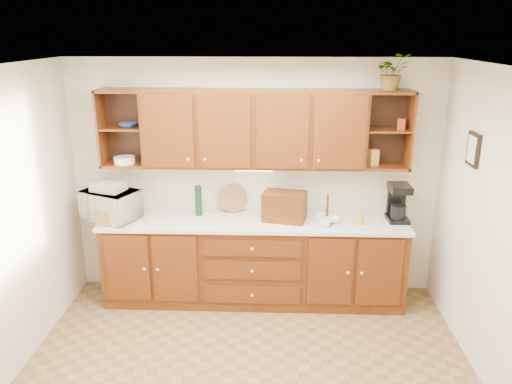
# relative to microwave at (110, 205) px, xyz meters

# --- Properties ---
(ceiling) EXTENTS (4.00, 4.00, 0.00)m
(ceiling) POSITION_rel_microwave_xyz_m (1.52, -1.43, 1.50)
(ceiling) COLOR white
(ceiling) RESTS_ON back_wall
(back_wall) EXTENTS (4.00, 0.00, 4.00)m
(back_wall) POSITION_rel_microwave_xyz_m (1.52, 0.32, 0.20)
(back_wall) COLOR beige
(back_wall) RESTS_ON floor
(right_wall) EXTENTS (0.00, 3.50, 3.50)m
(right_wall) POSITION_rel_microwave_xyz_m (3.52, -1.43, 0.20)
(right_wall) COLOR beige
(right_wall) RESTS_ON floor
(base_cabinets) EXTENTS (3.20, 0.60, 0.90)m
(base_cabinets) POSITION_rel_microwave_xyz_m (1.52, 0.02, -0.65)
(base_cabinets) COLOR #3C1A06
(base_cabinets) RESTS_ON floor
(countertop) EXTENTS (3.24, 0.64, 0.04)m
(countertop) POSITION_rel_microwave_xyz_m (1.52, 0.01, -0.18)
(countertop) COLOR silver
(countertop) RESTS_ON base_cabinets
(upper_cabinets) EXTENTS (3.20, 0.33, 0.80)m
(upper_cabinets) POSITION_rel_microwave_xyz_m (1.53, 0.16, 0.80)
(upper_cabinets) COLOR #3C1A06
(upper_cabinets) RESTS_ON back_wall
(undercabinet_light) EXTENTS (0.40, 0.05, 0.02)m
(undercabinet_light) POSITION_rel_microwave_xyz_m (1.52, 0.11, 0.37)
(undercabinet_light) COLOR white
(undercabinet_light) RESTS_ON upper_cabinets
(framed_picture) EXTENTS (0.03, 0.24, 0.30)m
(framed_picture) POSITION_rel_microwave_xyz_m (3.50, -0.53, 0.75)
(framed_picture) COLOR black
(framed_picture) RESTS_ON right_wall
(wicker_basket) EXTENTS (0.32, 0.32, 0.15)m
(wicker_basket) POSITION_rel_microwave_xyz_m (0.00, -0.12, -0.08)
(wicker_basket) COLOR olive
(wicker_basket) RESTS_ON countertop
(microwave) EXTENTS (0.68, 0.59, 0.31)m
(microwave) POSITION_rel_microwave_xyz_m (0.00, 0.00, 0.00)
(microwave) COLOR silver
(microwave) RESTS_ON countertop
(towel_stack) EXTENTS (0.38, 0.32, 0.10)m
(towel_stack) POSITION_rel_microwave_xyz_m (0.00, 0.00, 0.20)
(towel_stack) COLOR tan
(towel_stack) RESTS_ON microwave
(wine_bottle) EXTENTS (0.08, 0.08, 0.33)m
(wine_bottle) POSITION_rel_microwave_xyz_m (0.92, 0.15, 0.01)
(wine_bottle) COLOR black
(wine_bottle) RESTS_ON countertop
(woven_tray) EXTENTS (0.33, 0.14, 0.31)m
(woven_tray) POSITION_rel_microwave_xyz_m (1.28, 0.26, -0.15)
(woven_tray) COLOR olive
(woven_tray) RESTS_ON countertop
(bread_box) EXTENTS (0.49, 0.37, 0.31)m
(bread_box) POSITION_rel_microwave_xyz_m (1.85, 0.03, -0.00)
(bread_box) COLOR #3C1A06
(bread_box) RESTS_ON countertop
(mug_tree) EXTENTS (0.29, 0.29, 0.32)m
(mug_tree) POSITION_rel_microwave_xyz_m (2.29, -0.06, -0.11)
(mug_tree) COLOR #3C1A06
(mug_tree) RESTS_ON countertop
(canister_red) EXTENTS (0.14, 0.14, 0.15)m
(canister_red) POSITION_rel_microwave_xyz_m (1.96, 0.11, -0.08)
(canister_red) COLOR maroon
(canister_red) RESTS_ON countertop
(canister_white) EXTENTS (0.09, 0.09, 0.19)m
(canister_white) POSITION_rel_microwave_xyz_m (2.05, 0.14, -0.06)
(canister_white) COLOR white
(canister_white) RESTS_ON countertop
(canister_yellow) EXTENTS (0.11, 0.11, 0.10)m
(canister_yellow) POSITION_rel_microwave_xyz_m (2.62, -0.05, -0.11)
(canister_yellow) COLOR gold
(canister_yellow) RESTS_ON countertop
(coffee_maker) EXTENTS (0.22, 0.28, 0.40)m
(coffee_maker) POSITION_rel_microwave_xyz_m (3.04, 0.08, 0.03)
(coffee_maker) COLOR black
(coffee_maker) RESTS_ON countertop
(bowl_stack) EXTENTS (0.22, 0.22, 0.04)m
(bowl_stack) POSITION_rel_microwave_xyz_m (0.22, 0.15, 0.83)
(bowl_stack) COLOR navy
(bowl_stack) RESTS_ON upper_cabinets
(plate_stack) EXTENTS (0.29, 0.29, 0.07)m
(plate_stack) POSITION_rel_microwave_xyz_m (0.15, 0.12, 0.46)
(plate_stack) COLOR white
(plate_stack) RESTS_ON upper_cabinets
(pantry_box_yellow) EXTENTS (0.11, 0.10, 0.17)m
(pantry_box_yellow) POSITION_rel_microwave_xyz_m (2.76, 0.14, 0.51)
(pantry_box_yellow) COLOR gold
(pantry_box_yellow) RESTS_ON upper_cabinets
(pantry_box_red) EXTENTS (0.10, 0.09, 0.11)m
(pantry_box_red) POSITION_rel_microwave_xyz_m (3.02, 0.13, 0.86)
(pantry_box_red) COLOR maroon
(pantry_box_red) RESTS_ON upper_cabinets
(potted_plant) EXTENTS (0.38, 0.34, 0.36)m
(potted_plant) POSITION_rel_microwave_xyz_m (2.87, 0.11, 1.37)
(potted_plant) COLOR #999999
(potted_plant) RESTS_ON upper_cabinets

